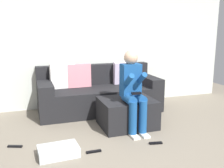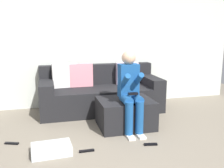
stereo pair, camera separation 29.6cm
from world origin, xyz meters
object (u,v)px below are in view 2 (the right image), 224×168
(person_seated, at_px, (130,89))
(remote_near_ottoman, at_px, (151,144))
(remote_by_storage_bin, at_px, (87,151))
(remote_under_side_table, at_px, (12,143))
(couch_sectional, at_px, (100,93))
(storage_bin, at_px, (52,149))
(ottoman, at_px, (125,113))

(person_seated, xyz_separation_m, remote_near_ottoman, (0.11, -0.55, -0.65))
(remote_by_storage_bin, bearing_deg, remote_under_side_table, 152.83)
(couch_sectional, height_order, storage_bin, couch_sectional)
(remote_near_ottoman, relative_size, remote_by_storage_bin, 0.93)
(couch_sectional, bearing_deg, storage_bin, -120.19)
(remote_by_storage_bin, height_order, remote_under_side_table, same)
(ottoman, bearing_deg, person_seated, -84.89)
(person_seated, xyz_separation_m, remote_by_storage_bin, (-0.74, -0.53, -0.65))
(ottoman, relative_size, remote_by_storage_bin, 4.37)
(remote_near_ottoman, bearing_deg, ottoman, 109.15)
(couch_sectional, xyz_separation_m, remote_near_ottoman, (0.34, -1.71, -0.32))
(storage_bin, distance_m, remote_near_ottoman, 1.29)
(couch_sectional, xyz_separation_m, storage_bin, (-0.95, -1.63, -0.27))
(remote_near_ottoman, distance_m, remote_under_side_table, 1.87)
(person_seated, bearing_deg, remote_under_side_table, -177.97)
(ottoman, relative_size, remote_under_side_table, 4.39)
(couch_sectional, xyz_separation_m, remote_by_storage_bin, (-0.52, -1.68, -0.32))
(storage_bin, relative_size, remote_under_side_table, 2.52)
(ottoman, bearing_deg, storage_bin, -150.31)
(remote_near_ottoman, bearing_deg, person_seated, 110.67)
(couch_sectional, xyz_separation_m, ottoman, (0.21, -0.97, -0.11))
(ottoman, bearing_deg, couch_sectional, 102.14)
(ottoman, bearing_deg, remote_by_storage_bin, -135.60)
(remote_near_ottoman, bearing_deg, storage_bin, -174.12)
(remote_near_ottoman, distance_m, remote_by_storage_bin, 0.86)
(couch_sectional, distance_m, person_seated, 1.22)
(storage_bin, height_order, remote_by_storage_bin, storage_bin)
(person_seated, xyz_separation_m, remote_under_side_table, (-1.69, -0.06, -0.65))
(person_seated, relative_size, remote_by_storage_bin, 6.30)
(couch_sectional, relative_size, storage_bin, 4.65)
(storage_bin, bearing_deg, remote_under_side_table, 141.13)
(couch_sectional, bearing_deg, remote_by_storage_bin, -107.15)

